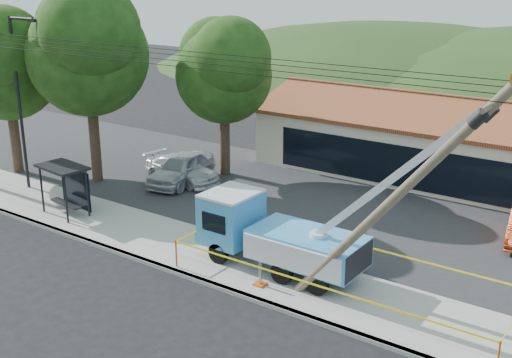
{
  "coord_description": "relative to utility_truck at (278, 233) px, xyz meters",
  "views": [
    {
      "loc": [
        14.52,
        -14.31,
        11.1
      ],
      "look_at": [
        0.82,
        5.0,
        3.39
      ],
      "focal_mm": 45.0,
      "sensor_mm": 36.0,
      "label": 1
    }
  ],
  "objects": [
    {
      "name": "tree_west_far",
      "position": [
        -19.16,
        1.94,
        4.95
      ],
      "size": [
        6.84,
        6.08,
        9.48
      ],
      "color": "#332316",
      "rests_on": "ground"
    },
    {
      "name": "leaning_pole",
      "position": [
        5.2,
        -1.07,
        2.97
      ],
      "size": [
        6.79,
        1.77,
        8.24
      ],
      "color": "brown",
      "rests_on": "ground"
    },
    {
      "name": "strip_mall",
      "position": [
        1.84,
        15.42,
        0.29
      ],
      "size": [
        22.5,
        8.53,
        4.67
      ],
      "color": "beige",
      "rests_on": "ground"
    },
    {
      "name": "tree_lot",
      "position": [
        -9.16,
        8.44,
        4.62
      ],
      "size": [
        6.3,
        5.6,
        8.94
      ],
      "color": "#332316",
      "rests_on": "ground"
    },
    {
      "name": "sidewalk",
      "position": [
        -2.16,
        -0.56,
        -1.52
      ],
      "size": [
        60.0,
        4.0,
        0.15
      ],
      "primitive_type": "cube",
      "color": "#98978E",
      "rests_on": "ground"
    },
    {
      "name": "caution_tape",
      "position": [
        2.84,
        -0.34,
        -0.62
      ],
      "size": [
        12.21,
        3.84,
        1.11
      ],
      "color": "#DB560B",
      "rests_on": "ground"
    },
    {
      "name": "curb",
      "position": [
        -2.16,
        -2.46,
        -1.52
      ],
      "size": [
        60.0,
        0.25,
        0.15
      ],
      "primitive_type": "cube",
      "color": "#98978E",
      "rests_on": "ground"
    },
    {
      "name": "tree_west_near",
      "position": [
        -14.16,
        3.44,
        5.93
      ],
      "size": [
        7.56,
        6.72,
        10.8
      ],
      "color": "#332316",
      "rests_on": "ground"
    },
    {
      "name": "hill_west",
      "position": [
        -17.16,
        50.44,
        -1.59
      ],
      "size": [
        78.4,
        56.0,
        28.0
      ],
      "primitive_type": "ellipsoid",
      "color": "#223E16",
      "rests_on": "ground"
    },
    {
      "name": "car_silver",
      "position": [
        -10.08,
        5.77,
        -1.59
      ],
      "size": [
        2.74,
        5.07,
        1.64
      ],
      "primitive_type": "imported",
      "rotation": [
        0.0,
        0.0,
        0.18
      ],
      "color": "#A6A8AD",
      "rests_on": "ground"
    },
    {
      "name": "bus_shelter",
      "position": [
        -11.3,
        -0.82,
        0.29
      ],
      "size": [
        2.63,
        1.81,
        2.38
      ],
      "rotation": [
        0.0,
        0.0,
        -0.12
      ],
      "color": "black",
      "rests_on": "ground"
    },
    {
      "name": "car_white",
      "position": [
        -10.24,
        6.01,
        -1.59
      ],
      "size": [
        4.84,
        2.31,
        1.36
      ],
      "primitive_type": "imported",
      "rotation": [
        0.0,
        0.0,
        1.48
      ],
      "color": "silver",
      "rests_on": "ground"
    },
    {
      "name": "ground",
      "position": [
        -2.16,
        -4.56,
        -1.59
      ],
      "size": [
        120.0,
        120.0,
        0.0
      ],
      "primitive_type": "plane",
      "color": "black",
      "rests_on": "ground"
    },
    {
      "name": "streetlight",
      "position": [
        -15.94,
        0.44,
        3.71
      ],
      "size": [
        2.13,
        0.22,
        9.0
      ],
      "color": "black",
      "rests_on": "ground"
    },
    {
      "name": "parking_lot",
      "position": [
        -2.16,
        7.44,
        -1.54
      ],
      "size": [
        60.0,
        12.0,
        0.1
      ],
      "primitive_type": "cube",
      "color": "#28282B",
      "rests_on": "ground"
    },
    {
      "name": "utility_truck",
      "position": [
        0.0,
        0.0,
        0.0
      ],
      "size": [
        11.69,
        3.57,
        8.28
      ],
      "color": "black",
      "rests_on": "ground"
    }
  ]
}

